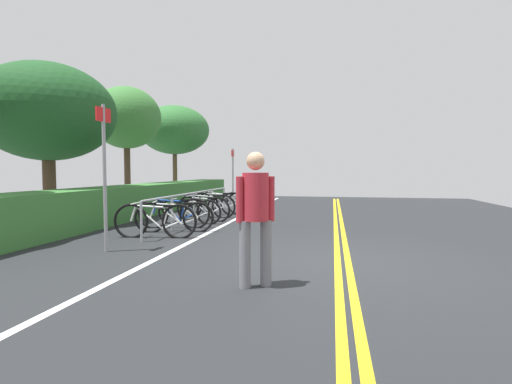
# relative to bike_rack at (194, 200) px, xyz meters

# --- Properties ---
(ground_plane) EXTENTS (29.80, 13.14, 0.05)m
(ground_plane) POSITION_rel_bike_rack_xyz_m (-3.85, -3.89, -0.65)
(ground_plane) COLOR #232628
(centre_line_yellow_inner) EXTENTS (26.82, 0.10, 0.00)m
(centre_line_yellow_inner) POSITION_rel_bike_rack_xyz_m (-3.85, -3.97, -0.62)
(centre_line_yellow_inner) COLOR gold
(centre_line_yellow_inner) RESTS_ON ground_plane
(centre_line_yellow_outer) EXTENTS (26.82, 0.10, 0.00)m
(centre_line_yellow_outer) POSITION_rel_bike_rack_xyz_m (-3.85, -3.81, -0.62)
(centre_line_yellow_outer) COLOR gold
(centre_line_yellow_outer) RESTS_ON ground_plane
(bike_lane_stripe_white) EXTENTS (26.82, 0.12, 0.00)m
(bike_lane_stripe_white) POSITION_rel_bike_rack_xyz_m (-3.85, -0.95, -0.62)
(bike_lane_stripe_white) COLOR white
(bike_lane_stripe_white) RESTS_ON ground_plane
(bike_rack) EXTENTS (5.93, 0.05, 0.83)m
(bike_rack) POSITION_rel_bike_rack_xyz_m (0.00, 0.00, 0.00)
(bike_rack) COLOR #9EA0A5
(bike_rack) RESTS_ON ground_plane
(bicycle_0) EXTENTS (0.46, 1.79, 0.77)m
(bicycle_0) POSITION_rel_bike_rack_xyz_m (-2.46, -0.06, -0.26)
(bicycle_0) COLOR black
(bicycle_0) RESTS_ON ground_plane
(bicycle_1) EXTENTS (0.60, 1.77, 0.75)m
(bicycle_1) POSITION_rel_bike_rack_xyz_m (-1.67, -0.15, -0.27)
(bicycle_1) COLOR black
(bicycle_1) RESTS_ON ground_plane
(bicycle_2) EXTENTS (0.50, 1.77, 0.79)m
(bicycle_2) POSITION_rel_bike_rack_xyz_m (-1.09, 0.11, -0.25)
(bicycle_2) COLOR black
(bicycle_2) RESTS_ON ground_plane
(bicycle_3) EXTENTS (0.46, 1.73, 0.70)m
(bicycle_3) POSITION_rel_bike_rack_xyz_m (-0.32, 0.01, -0.29)
(bicycle_3) COLOR black
(bicycle_3) RESTS_ON ground_plane
(bicycle_4) EXTENTS (0.46, 1.68, 0.74)m
(bicycle_4) POSITION_rel_bike_rack_xyz_m (0.33, -0.14, -0.27)
(bicycle_4) COLOR black
(bicycle_4) RESTS_ON ground_plane
(bicycle_5) EXTENTS (0.46, 1.79, 0.75)m
(bicycle_5) POSITION_rel_bike_rack_xyz_m (1.12, -0.00, -0.27)
(bicycle_5) COLOR black
(bicycle_5) RESTS_ON ground_plane
(bicycle_6) EXTENTS (0.65, 1.65, 0.78)m
(bicycle_6) POSITION_rel_bike_rack_xyz_m (1.81, -0.10, -0.26)
(bicycle_6) COLOR black
(bicycle_6) RESTS_ON ground_plane
(bicycle_7) EXTENTS (0.46, 1.78, 0.75)m
(bicycle_7) POSITION_rel_bike_rack_xyz_m (2.37, -0.12, -0.27)
(bicycle_7) COLOR black
(bicycle_7) RESTS_ON ground_plane
(pedestrian) EXTENTS (0.32, 0.43, 1.65)m
(pedestrian) POSITION_rel_bike_rack_xyz_m (-5.36, -2.81, 0.32)
(pedestrian) COLOR slate
(pedestrian) RESTS_ON ground_plane
(sign_post_near) EXTENTS (0.36, 0.06, 2.56)m
(sign_post_near) POSITION_rel_bike_rack_xyz_m (-3.90, 0.16, 0.90)
(sign_post_near) COLOR gray
(sign_post_near) RESTS_ON ground_plane
(sign_post_far) EXTENTS (0.36, 0.06, 2.24)m
(sign_post_far) POSITION_rel_bike_rack_xyz_m (4.07, -0.02, 0.73)
(sign_post_far) COLOR gray
(sign_post_far) RESTS_ON ground_plane
(hedge_backdrop) EXTENTS (14.88, 1.19, 0.97)m
(hedge_backdrop) POSITION_rel_bike_rack_xyz_m (1.50, 2.33, -0.14)
(hedge_backdrop) COLOR #387533
(hedge_backdrop) RESTS_ON ground_plane
(tree_mid) EXTENTS (3.56, 3.56, 4.28)m
(tree_mid) POSITION_rel_bike_rack_xyz_m (-0.83, 3.83, 2.35)
(tree_mid) COLOR #473323
(tree_mid) RESTS_ON ground_plane
(tree_far_right) EXTENTS (2.59, 2.59, 4.58)m
(tree_far_right) POSITION_rel_bike_rack_xyz_m (3.47, 3.99, 2.78)
(tree_far_right) COLOR #473323
(tree_far_right) RESTS_ON ground_plane
(tree_extra) EXTENTS (3.26, 3.26, 4.46)m
(tree_extra) POSITION_rel_bike_rack_xyz_m (7.13, 3.63, 2.70)
(tree_extra) COLOR brown
(tree_extra) RESTS_ON ground_plane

